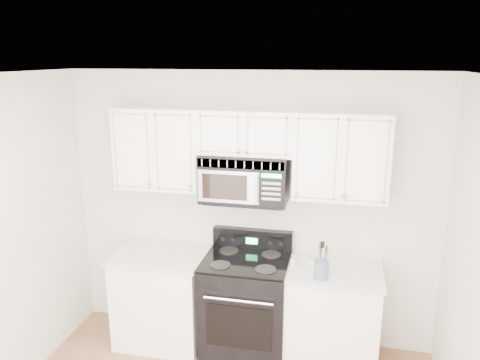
# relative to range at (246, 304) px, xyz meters

# --- Properties ---
(room) EXTENTS (3.51, 3.51, 2.61)m
(room) POSITION_rel_range_xyz_m (-0.03, -1.43, 0.82)
(room) COLOR #987049
(room) RESTS_ON ground
(base_cabinet_left) EXTENTS (0.86, 0.65, 0.92)m
(base_cabinet_left) POSITION_rel_range_xyz_m (-0.83, 0.01, -0.06)
(base_cabinet_left) COLOR white
(base_cabinet_left) RESTS_ON ground
(base_cabinet_right) EXTENTS (0.86, 0.65, 0.92)m
(base_cabinet_right) POSITION_rel_range_xyz_m (0.77, 0.01, -0.06)
(base_cabinet_right) COLOR white
(base_cabinet_right) RESTS_ON ground
(range) EXTENTS (0.77, 0.70, 1.12)m
(range) POSITION_rel_range_xyz_m (0.00, 0.00, 0.00)
(range) COLOR black
(range) RESTS_ON ground
(upper_cabinets) EXTENTS (2.44, 0.37, 0.75)m
(upper_cabinets) POSITION_rel_range_xyz_m (-0.03, 0.16, 1.45)
(upper_cabinets) COLOR white
(upper_cabinets) RESTS_ON ground
(microwave) EXTENTS (0.77, 0.44, 0.43)m
(microwave) POSITION_rel_range_xyz_m (-0.05, 0.12, 1.18)
(microwave) COLOR black
(microwave) RESTS_ON ground
(utensil_crock) EXTENTS (0.12, 0.12, 0.33)m
(utensil_crock) POSITION_rel_range_xyz_m (0.67, -0.19, 0.52)
(utensil_crock) COLOR slate
(utensil_crock) RESTS_ON base_cabinet_right
(shaker_salt) EXTENTS (0.04, 0.04, 0.09)m
(shaker_salt) POSITION_rel_range_xyz_m (0.42, -0.01, 0.48)
(shaker_salt) COLOR white
(shaker_salt) RESTS_ON base_cabinet_right
(shaker_pepper) EXTENTS (0.04, 0.04, 0.10)m
(shaker_pepper) POSITION_rel_range_xyz_m (0.59, 0.00, 0.49)
(shaker_pepper) COLOR white
(shaker_pepper) RESTS_ON base_cabinet_right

